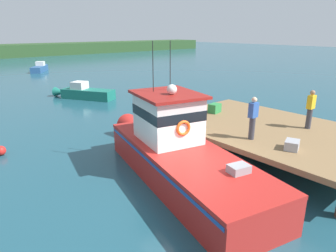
{
  "coord_description": "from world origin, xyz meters",
  "views": [
    {
      "loc": [
        -6.46,
        -6.48,
        5.15
      ],
      "look_at": [
        1.2,
        2.41,
        1.4
      ],
      "focal_mm": 32.08,
      "sensor_mm": 36.0,
      "label": 1
    }
  ],
  "objects_px": {
    "crate_stack_near_edge": "(292,145)",
    "crate_single_far": "(215,108)",
    "moored_boat_far_right": "(40,68)",
    "deckhand_further_back": "(253,117)",
    "mooring_buoy_channel_marker": "(1,151)",
    "deckhand_by_the_boat": "(310,109)",
    "main_fishing_boat": "(176,150)",
    "bait_bucket": "(186,110)",
    "moored_boat_off_the_point": "(84,93)"
  },
  "relations": [
    {
      "from": "crate_stack_near_edge",
      "to": "crate_single_far",
      "type": "xyz_separation_m",
      "value": [
        1.71,
        4.99,
        0.06
      ]
    },
    {
      "from": "crate_stack_near_edge",
      "to": "moored_boat_far_right",
      "type": "distance_m",
      "value": 36.85
    },
    {
      "from": "deckhand_further_back",
      "to": "mooring_buoy_channel_marker",
      "type": "distance_m",
      "value": 10.61
    },
    {
      "from": "crate_stack_near_edge",
      "to": "deckhand_by_the_boat",
      "type": "xyz_separation_m",
      "value": [
        2.74,
        0.73,
        0.7
      ]
    },
    {
      "from": "moored_boat_far_right",
      "to": "deckhand_further_back",
      "type": "bearing_deg",
      "value": -96.27
    },
    {
      "from": "deckhand_further_back",
      "to": "mooring_buoy_channel_marker",
      "type": "relative_size",
      "value": 3.89
    },
    {
      "from": "main_fishing_boat",
      "to": "crate_stack_near_edge",
      "type": "distance_m",
      "value": 4.05
    },
    {
      "from": "bait_bucket",
      "to": "crate_stack_near_edge",
      "type": "bearing_deg",
      "value": -95.13
    },
    {
      "from": "main_fishing_boat",
      "to": "crate_single_far",
      "type": "relative_size",
      "value": 16.59
    },
    {
      "from": "crate_single_far",
      "to": "mooring_buoy_channel_marker",
      "type": "bearing_deg",
      "value": 154.59
    },
    {
      "from": "deckhand_further_back",
      "to": "moored_boat_off_the_point",
      "type": "height_order",
      "value": "deckhand_further_back"
    },
    {
      "from": "crate_stack_near_edge",
      "to": "deckhand_further_back",
      "type": "bearing_deg",
      "value": 97.03
    },
    {
      "from": "moored_boat_off_the_point",
      "to": "mooring_buoy_channel_marker",
      "type": "xyz_separation_m",
      "value": [
        -7.83,
        -8.2,
        -0.24
      ]
    },
    {
      "from": "bait_bucket",
      "to": "moored_boat_far_right",
      "type": "distance_m",
      "value": 30.99
    },
    {
      "from": "bait_bucket",
      "to": "mooring_buoy_channel_marker",
      "type": "relative_size",
      "value": 0.81
    },
    {
      "from": "crate_single_far",
      "to": "deckhand_by_the_boat",
      "type": "relative_size",
      "value": 0.37
    },
    {
      "from": "crate_stack_near_edge",
      "to": "deckhand_by_the_boat",
      "type": "distance_m",
      "value": 2.92
    },
    {
      "from": "moored_boat_far_right",
      "to": "bait_bucket",
      "type": "bearing_deg",
      "value": -95.83
    },
    {
      "from": "main_fishing_boat",
      "to": "deckhand_by_the_boat",
      "type": "relative_size",
      "value": 6.11
    },
    {
      "from": "crate_single_far",
      "to": "moored_boat_far_right",
      "type": "distance_m",
      "value": 31.74
    },
    {
      "from": "deckhand_by_the_boat",
      "to": "deckhand_further_back",
      "type": "distance_m",
      "value": 3.03
    },
    {
      "from": "main_fishing_boat",
      "to": "deckhand_by_the_boat",
      "type": "height_order",
      "value": "main_fishing_boat"
    },
    {
      "from": "deckhand_by_the_boat",
      "to": "main_fishing_boat",
      "type": "bearing_deg",
      "value": 158.63
    },
    {
      "from": "moored_boat_off_the_point",
      "to": "mooring_buoy_channel_marker",
      "type": "relative_size",
      "value": 11.89
    },
    {
      "from": "main_fishing_boat",
      "to": "moored_boat_far_right",
      "type": "xyz_separation_m",
      "value": [
        6.47,
        33.75,
        -0.58
      ]
    },
    {
      "from": "deckhand_further_back",
      "to": "moored_boat_far_right",
      "type": "distance_m",
      "value": 35.37
    },
    {
      "from": "deckhand_further_back",
      "to": "moored_boat_far_right",
      "type": "xyz_separation_m",
      "value": [
        3.86,
        35.12,
        -1.63
      ]
    },
    {
      "from": "crate_single_far",
      "to": "deckhand_by_the_boat",
      "type": "bearing_deg",
      "value": -76.39
    },
    {
      "from": "deckhand_further_back",
      "to": "moored_boat_far_right",
      "type": "height_order",
      "value": "deckhand_further_back"
    },
    {
      "from": "bait_bucket",
      "to": "deckhand_further_back",
      "type": "xyz_separation_m",
      "value": [
        -0.71,
        -4.31,
        0.69
      ]
    },
    {
      "from": "main_fishing_boat",
      "to": "moored_boat_off_the_point",
      "type": "bearing_deg",
      "value": 76.87
    },
    {
      "from": "crate_single_far",
      "to": "deckhand_further_back",
      "type": "xyz_separation_m",
      "value": [
        -1.9,
        -3.46,
        0.63
      ]
    },
    {
      "from": "main_fishing_boat",
      "to": "mooring_buoy_channel_marker",
      "type": "relative_size",
      "value": 23.77
    },
    {
      "from": "crate_single_far",
      "to": "moored_boat_off_the_point",
      "type": "height_order",
      "value": "crate_single_far"
    },
    {
      "from": "crate_stack_near_edge",
      "to": "moored_boat_off_the_point",
      "type": "relative_size",
      "value": 0.12
    },
    {
      "from": "deckhand_by_the_boat",
      "to": "mooring_buoy_channel_marker",
      "type": "height_order",
      "value": "deckhand_by_the_boat"
    },
    {
      "from": "main_fishing_boat",
      "to": "bait_bucket",
      "type": "distance_m",
      "value": 4.45
    },
    {
      "from": "crate_single_far",
      "to": "mooring_buoy_channel_marker",
      "type": "relative_size",
      "value": 1.43
    },
    {
      "from": "crate_stack_near_edge",
      "to": "deckhand_further_back",
      "type": "distance_m",
      "value": 1.69
    },
    {
      "from": "moored_boat_off_the_point",
      "to": "deckhand_further_back",
      "type": "bearing_deg",
      "value": -92.81
    },
    {
      "from": "crate_single_far",
      "to": "bait_bucket",
      "type": "relative_size",
      "value": 1.76
    },
    {
      "from": "crate_single_far",
      "to": "moored_boat_far_right",
      "type": "relative_size",
      "value": 0.13
    },
    {
      "from": "deckhand_by_the_boat",
      "to": "moored_boat_far_right",
      "type": "bearing_deg",
      "value": 88.51
    },
    {
      "from": "crate_single_far",
      "to": "moored_boat_off_the_point",
      "type": "xyz_separation_m",
      "value": [
        -1.12,
        12.45,
        -0.97
      ]
    },
    {
      "from": "main_fishing_boat",
      "to": "mooring_buoy_channel_marker",
      "type": "xyz_separation_m",
      "value": [
        -4.44,
        6.34,
        -0.8
      ]
    },
    {
      "from": "crate_single_far",
      "to": "bait_bucket",
      "type": "bearing_deg",
      "value": 144.41
    },
    {
      "from": "deckhand_by_the_boat",
      "to": "crate_single_far",
      "type": "bearing_deg",
      "value": 103.61
    },
    {
      "from": "moored_boat_off_the_point",
      "to": "mooring_buoy_channel_marker",
      "type": "distance_m",
      "value": 11.34
    },
    {
      "from": "moored_boat_far_right",
      "to": "mooring_buoy_channel_marker",
      "type": "distance_m",
      "value": 29.51
    },
    {
      "from": "bait_bucket",
      "to": "deckhand_by_the_boat",
      "type": "height_order",
      "value": "deckhand_by_the_boat"
    }
  ]
}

